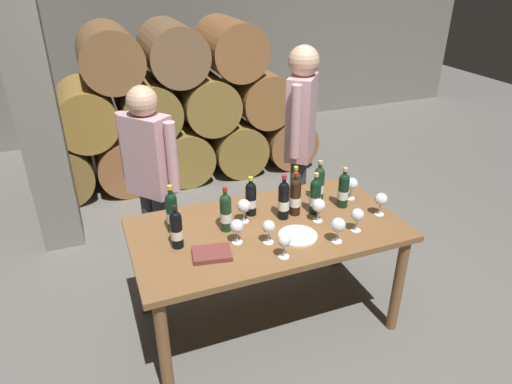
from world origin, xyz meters
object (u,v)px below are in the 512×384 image
wine_bottle_2 (251,198)px  wine_glass_0 (352,184)px  wine_bottle_3 (319,184)px  serving_plate (298,236)px  wine_glass_1 (284,242)px  tasting_notebook (212,254)px  wine_bottle_0 (226,212)px  wine_glass_6 (244,206)px  wine_bottle_7 (295,196)px  wine_glass_3 (237,227)px  wine_glass_4 (357,215)px  wine_glass_7 (338,226)px  wine_bottle_5 (295,188)px  wine_bottle_4 (176,229)px  wine_bottle_9 (172,212)px  sommelier_presenting (300,134)px  wine_glass_5 (381,200)px  wine_bottle_6 (315,196)px  wine_bottle_8 (284,200)px  taster_seated_left (150,173)px  wine_bottle_1 (343,190)px  wine_glass_2 (269,227)px  wine_glass_8 (319,206)px

wine_bottle_2 → wine_glass_0: 0.73m
wine_bottle_3 → serving_plate: size_ratio=1.25×
wine_glass_1 → tasting_notebook: bearing=156.9°
wine_bottle_0 → wine_glass_6: bearing=20.3°
wine_glass_6 → wine_bottle_2: bearing=44.0°
wine_bottle_7 → wine_glass_3: wine_bottle_7 is taller
wine_glass_4 → wine_glass_3: bearing=169.0°
wine_bottle_7 → wine_glass_7: 0.40m
wine_bottle_2 → wine_bottle_5: size_ratio=0.97×
wine_bottle_4 → wine_glass_3: bearing=-15.1°
wine_bottle_4 → wine_bottle_9: size_ratio=0.87×
wine_bottle_3 → sommelier_presenting: sommelier_presenting is taller
wine_glass_5 → wine_glass_6: 0.90m
wine_bottle_6 → wine_bottle_5: bearing=113.1°
wine_glass_4 → wine_glass_6: wine_glass_6 is taller
wine_bottle_0 → wine_glass_3: 0.16m
wine_bottle_8 → taster_seated_left: 0.98m
wine_bottle_1 → wine_glass_2: (-0.64, -0.23, -0.02)m
wine_bottle_0 → wine_bottle_5: size_ratio=1.05×
serving_plate → wine_bottle_3: bearing=47.7°
tasting_notebook → serving_plate: 0.54m
wine_bottle_7 → wine_bottle_6: bearing=-15.5°
wine_glass_5 → wine_glass_6: size_ratio=0.98×
wine_bottle_6 → wine_bottle_3: bearing=53.6°
wine_bottle_5 → wine_bottle_9: size_ratio=0.89×
wine_glass_5 → wine_bottle_9: bearing=167.2°
wine_bottle_8 → wine_glass_3: 0.41m
wine_glass_7 → wine_glass_4: bearing=20.8°
wine_glass_8 → serving_plate: size_ratio=0.67×
wine_bottle_6 → wine_bottle_4: bearing=-176.4°
wine_bottle_3 → wine_glass_5: (0.28, -0.32, -0.02)m
wine_glass_0 → wine_glass_5: bearing=-77.3°
wine_glass_0 → wine_glass_4: wine_glass_0 is taller
wine_glass_6 → wine_bottle_9: bearing=172.7°
wine_glass_3 → wine_glass_5: same height
wine_bottle_3 → wine_glass_7: (-0.14, -0.50, -0.02)m
wine_bottle_7 → wine_glass_1: bearing=-122.6°
taster_seated_left → wine_glass_4: bearing=-41.5°
wine_glass_2 → serving_plate: size_ratio=0.63×
wine_glass_6 → taster_seated_left: size_ratio=0.10×
wine_bottle_8 → wine_bottle_6: bearing=-4.3°
wine_bottle_2 → wine_bottle_6: wine_bottle_6 is taller
wine_bottle_4 → wine_bottle_6: wine_bottle_6 is taller
wine_glass_0 → wine_glass_1: 0.86m
wine_glass_1 → wine_glass_4: size_ratio=0.96×
wine_glass_4 → wine_bottle_6: bearing=115.0°
wine_glass_6 → taster_seated_left: taster_seated_left is taller
wine_bottle_1 → wine_bottle_3: wine_bottle_3 is taller
wine_bottle_1 → sommelier_presenting: sommelier_presenting is taller
wine_bottle_1 → wine_glass_1: 0.73m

